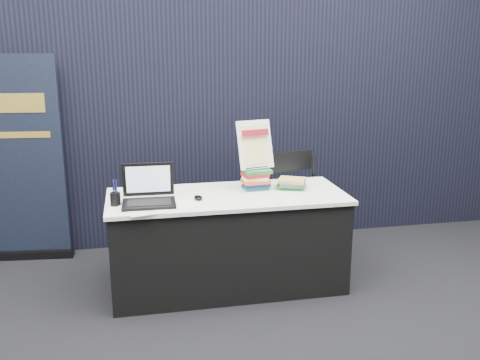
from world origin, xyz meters
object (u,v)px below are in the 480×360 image
pullup_banner (22,172)px  stacking_chair (296,206)px  display_table (227,241)px  info_sign (255,145)px  book_stack_short (291,183)px  laptop (148,195)px  book_stack_tall (256,179)px

pullup_banner → stacking_chair: pullup_banner is taller
display_table → info_sign: (0.25, 0.13, 0.72)m
book_stack_short → display_table: bearing=-173.2°
laptop → pullup_banner: pullup_banner is taller
book_stack_tall → pullup_banner: bearing=156.7°
pullup_banner → display_table: bearing=-23.2°
book_stack_tall → stacking_chair: (0.39, 0.17, -0.29)m
pullup_banner → laptop: bearing=-38.5°
info_sign → pullup_banner: bearing=144.0°
laptop → stacking_chair: (1.23, 0.39, -0.28)m
laptop → info_sign: bearing=18.2°
laptop → book_stack_tall: bearing=16.3°
display_table → pullup_banner: (-1.63, 0.91, 0.41)m
book_stack_tall → stacking_chair: size_ratio=0.22×
book_stack_short → stacking_chair: size_ratio=0.24×
display_table → info_sign: info_sign is taller
laptop → pullup_banner: bearing=137.4°
display_table → info_sign: 0.77m
laptop → stacking_chair: laptop is taller
pullup_banner → stacking_chair: bearing=-9.6°
book_stack_short → info_sign: (-0.28, 0.07, 0.30)m
book_stack_tall → book_stack_short: size_ratio=0.88×
display_table → laptop: size_ratio=4.72×
book_stack_short → stacking_chair: bearing=62.8°
book_stack_tall → info_sign: bearing=90.0°
display_table → book_stack_short: size_ratio=7.62×
laptop → info_sign: info_sign is taller
display_table → stacking_chair: bearing=23.5°
pullup_banner → info_sign: bearing=-16.5°
book_stack_tall → display_table: bearing=-157.2°
display_table → book_stack_short: bearing=6.8°
book_stack_short → pullup_banner: (-2.15, 0.85, -0.00)m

